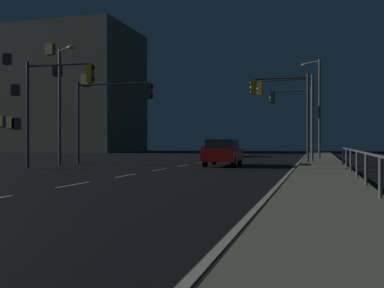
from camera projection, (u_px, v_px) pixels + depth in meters
The scene contains 15 objects.
ground_plane at pixel (163, 169), 22.34m from camera, with size 112.00×112.00×0.00m, color black.
sidewalk_right at pixel (323, 171), 20.09m from camera, with size 2.52×77.00×0.14m, color gray.
lane_markings_center at pixel (183, 166), 25.69m from camera, with size 0.14×50.00×0.01m.
lane_edge_line at pixel (296, 166), 25.32m from camera, with size 0.14×53.00×0.01m.
car at pixel (223, 152), 25.34m from camera, with size 2.03×4.48×1.57m.
car_oncoming at pixel (216, 148), 42.10m from camera, with size 1.85×4.41×1.57m.
traffic_light_far_center at pixel (283, 101), 27.79m from camera, with size 3.77×0.45×5.66m.
traffic_light_near_right at pixel (111, 104), 27.60m from camera, with size 5.28×0.46×5.39m.
traffic_light_far_left at pixel (293, 108), 33.94m from camera, with size 3.36×0.63×5.64m.
traffic_light_mid_left at pixel (55, 93), 22.83m from camera, with size 4.01×0.46×5.76m.
traffic_light_near_left at pixel (288, 101), 29.21m from camera, with size 3.84×0.61×5.77m.
street_lamp_corner at pixel (317, 100), 34.41m from camera, with size 1.53×1.08×7.89m.
street_lamp_median at pixel (62, 94), 26.55m from camera, with size 1.90×1.39×7.25m.
barrier_fence at pixel (366, 160), 12.63m from camera, with size 0.09×24.20×0.98m.
building_distant at pixel (70, 92), 64.52m from camera, with size 19.37×13.66×18.02m.
Camera 1 is at (7.72, -3.51, 1.41)m, focal length 40.25 mm.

